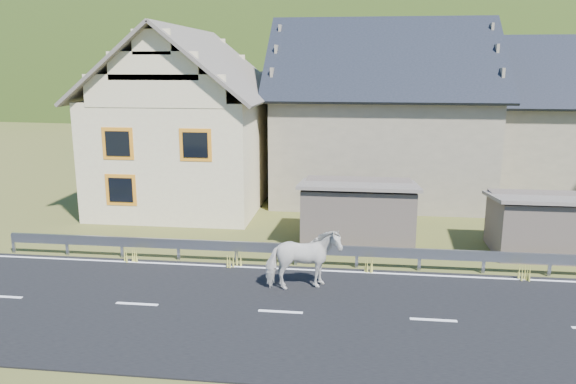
# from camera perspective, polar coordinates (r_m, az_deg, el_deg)

# --- Properties ---
(ground) EXTENTS (160.00, 160.00, 0.00)m
(ground) POSITION_cam_1_polar(r_m,az_deg,el_deg) (15.37, 14.55, -12.62)
(ground) COLOR #46501E
(ground) RESTS_ON ground
(road) EXTENTS (60.00, 7.00, 0.04)m
(road) POSITION_cam_1_polar(r_m,az_deg,el_deg) (15.36, 14.55, -12.55)
(road) COLOR black
(road) RESTS_ON ground
(lane_markings) EXTENTS (60.00, 6.60, 0.01)m
(lane_markings) POSITION_cam_1_polar(r_m,az_deg,el_deg) (15.35, 14.56, -12.46)
(lane_markings) COLOR silver
(lane_markings) RESTS_ON road
(guardrail) EXTENTS (28.10, 0.09, 0.75)m
(guardrail) POSITION_cam_1_polar(r_m,az_deg,el_deg) (18.55, 13.24, -6.17)
(guardrail) COLOR #93969B
(guardrail) RESTS_ON ground
(shed_left) EXTENTS (4.30, 3.30, 2.40)m
(shed_left) POSITION_cam_1_polar(r_m,az_deg,el_deg) (20.98, 7.09, -2.16)
(shed_left) COLOR brown
(shed_left) RESTS_ON ground
(shed_right) EXTENTS (3.80, 2.90, 2.20)m
(shed_right) POSITION_cam_1_polar(r_m,az_deg,el_deg) (21.55, 24.66, -3.13)
(shed_right) COLOR brown
(shed_right) RESTS_ON ground
(house_cream) EXTENTS (7.80, 9.80, 8.30)m
(house_cream) POSITION_cam_1_polar(r_m,az_deg,el_deg) (27.04, -10.05, 8.13)
(house_cream) COLOR beige
(house_cream) RESTS_ON ground
(house_stone_a) EXTENTS (10.80, 9.80, 8.90)m
(house_stone_a) POSITION_cam_1_polar(r_m,az_deg,el_deg) (28.85, 9.36, 8.99)
(house_stone_a) COLOR gray
(house_stone_a) RESTS_ON ground
(house_stone_b) EXTENTS (9.80, 8.80, 8.10)m
(house_stone_b) POSITION_cam_1_polar(r_m,az_deg,el_deg) (32.78, 27.10, 7.52)
(house_stone_b) COLOR gray
(house_stone_b) RESTS_ON ground
(mountain) EXTENTS (440.00, 280.00, 260.00)m
(mountain) POSITION_cam_1_polar(r_m,az_deg,el_deg) (195.70, 9.17, 4.95)
(mountain) COLOR #263F13
(mountain) RESTS_ON ground
(conifer_patch) EXTENTS (76.00, 50.00, 28.00)m
(conifer_patch) POSITION_cam_1_polar(r_m,az_deg,el_deg) (134.61, -16.41, 12.17)
(conifer_patch) COLOR black
(conifer_patch) RESTS_ON ground
(horse) EXTENTS (1.58, 2.34, 1.81)m
(horse) POSITION_cam_1_polar(r_m,az_deg,el_deg) (16.46, 1.53, -6.89)
(horse) COLOR beige
(horse) RESTS_ON road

